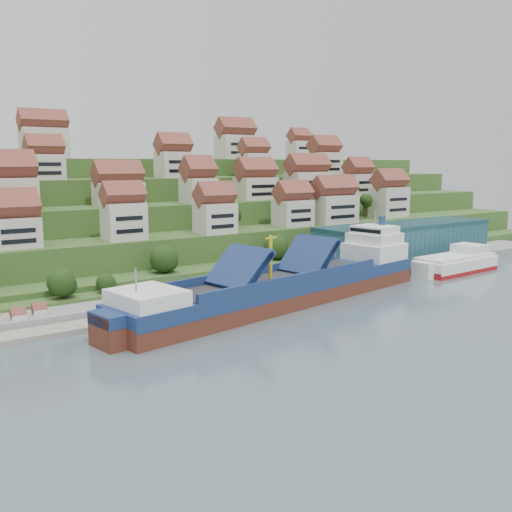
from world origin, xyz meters
TOP-DOWN VIEW (x-y plane):
  - ground at (0.00, 0.00)m, footprint 300.00×300.00m
  - quay at (20.00, 15.00)m, footprint 180.00×14.00m
  - pebble_beach at (-58.00, 12.00)m, footprint 45.00×20.00m
  - hillside at (0.00, 103.55)m, footprint 260.00×128.00m
  - hillside_village at (6.29, 57.79)m, footprint 157.27×62.40m
  - hillside_trees at (-8.78, 42.59)m, footprint 138.31×62.88m
  - warehouse at (52.00, 17.00)m, footprint 60.00×15.00m
  - flagpole at (18.11, 10.00)m, footprint 1.28×0.16m
  - beach_huts at (-60.00, 10.75)m, footprint 14.40×3.70m
  - cargo_ship at (-4.64, -0.67)m, footprint 81.87×25.61m
  - second_ship at (54.05, 0.36)m, footprint 27.23×11.25m

SIDE VIEW (x-z plane):
  - ground at x=0.00m, z-range 0.00..0.00m
  - pebble_beach at x=-58.00m, z-range 0.00..1.00m
  - quay at x=20.00m, z-range 0.00..2.20m
  - beach_huts at x=-60.00m, z-range 1.00..3.20m
  - second_ship at x=54.05m, z-range -1.54..6.22m
  - cargo_ship at x=-4.64m, z-range -5.59..12.39m
  - flagpole at x=18.11m, z-range 2.88..10.88m
  - warehouse at x=52.00m, z-range 2.20..12.20m
  - hillside at x=0.00m, z-range -4.84..26.16m
  - hillside_trees at x=-8.78m, z-range -0.11..31.15m
  - hillside_village at x=6.29m, z-range 8.65..37.89m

